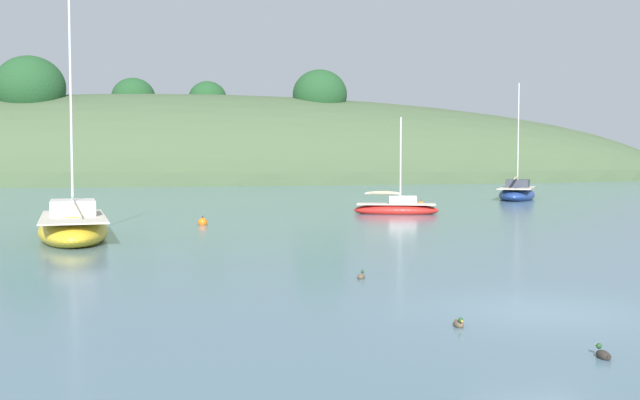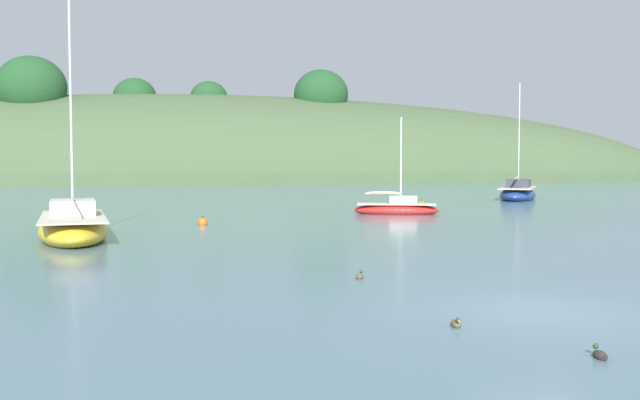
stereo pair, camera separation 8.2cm
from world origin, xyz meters
TOP-DOWN VIEW (x-y plane):
  - ground_plane at (0.00, 0.00)m, footprint 400.00×400.00m
  - far_shoreline_hill at (-0.07, 90.24)m, footprint 150.00×36.00m
  - sailboat_cream_ketch at (20.38, 38.79)m, footprint 6.51×8.08m
  - sailboat_yellow_far at (5.95, 26.13)m, footprint 5.14×3.15m
  - sailboat_white_near at (-10.73, 16.34)m, footprint 3.39×7.82m
  - mooring_buoy_outer at (9.90, 32.52)m, footprint 0.44×0.44m
  - mooring_buoy_inner at (-5.40, 21.45)m, footprint 0.44×0.44m
  - duck_straggler at (-2.43, 4.80)m, footprint 0.33×0.40m
  - duck_lone_right at (-2.21, -0.84)m, footprint 0.23×0.43m
  - duck_lone_left at (-0.91, -3.32)m, footprint 0.22×0.43m

SIDE VIEW (x-z plane):
  - ground_plane at x=0.00m, z-range 0.00..0.00m
  - duck_straggler at x=-2.43m, z-range -0.07..0.17m
  - duck_lone_right at x=-2.21m, z-range -0.07..0.17m
  - duck_lone_left at x=-0.91m, z-range -0.07..0.17m
  - far_shoreline_hill at x=-0.07m, z-range -14.24..14.46m
  - mooring_buoy_outer at x=9.90m, z-range -0.15..0.39m
  - mooring_buoy_inner at x=-5.40m, z-range -0.15..0.39m
  - sailboat_yellow_far at x=5.95m, z-range -2.54..3.18m
  - sailboat_white_near at x=-10.73m, z-range -4.47..5.37m
  - sailboat_cream_ketch at x=20.38m, z-range -4.26..5.19m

